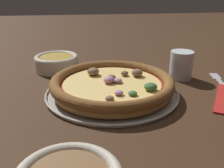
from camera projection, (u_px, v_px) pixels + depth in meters
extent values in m
plane|color=#3D2616|center=(112.00, 94.00, 0.62)|extent=(3.00, 3.00, 0.00)
cylinder|color=#B7B2A8|center=(112.00, 93.00, 0.62)|extent=(0.31, 0.31, 0.01)
torus|color=#B7B2A8|center=(112.00, 92.00, 0.62)|extent=(0.31, 0.31, 0.01)
cylinder|color=tan|center=(112.00, 88.00, 0.61)|extent=(0.27, 0.27, 0.02)
torus|color=brown|center=(112.00, 82.00, 0.61)|extent=(0.29, 0.29, 0.02)
cylinder|color=#A32D19|center=(112.00, 84.00, 0.61)|extent=(0.24, 0.24, 0.00)
cylinder|color=#EAC670|center=(112.00, 83.00, 0.61)|extent=(0.23, 0.23, 0.00)
ellipsoid|color=brown|center=(93.00, 71.00, 0.66)|extent=(0.03, 0.03, 0.02)
ellipsoid|color=brown|center=(137.00, 73.00, 0.65)|extent=(0.03, 0.03, 0.02)
ellipsoid|color=#C17FA3|center=(119.00, 93.00, 0.54)|extent=(0.03, 0.03, 0.01)
ellipsoid|color=brown|center=(125.00, 73.00, 0.65)|extent=(0.02, 0.02, 0.01)
ellipsoid|color=brown|center=(110.00, 78.00, 0.62)|extent=(0.03, 0.03, 0.02)
ellipsoid|color=#C17FA3|center=(118.00, 80.00, 0.61)|extent=(0.02, 0.02, 0.01)
ellipsoid|color=#3D6B38|center=(133.00, 93.00, 0.54)|extent=(0.02, 0.02, 0.01)
ellipsoid|color=#3D6B38|center=(151.00, 87.00, 0.57)|extent=(0.03, 0.03, 0.02)
ellipsoid|color=brown|center=(110.00, 98.00, 0.52)|extent=(0.02, 0.02, 0.01)
ellipsoid|color=#C17FA3|center=(109.00, 79.00, 0.61)|extent=(0.03, 0.03, 0.02)
cylinder|color=silver|center=(57.00, 64.00, 0.78)|extent=(0.13, 0.13, 0.04)
torus|color=silver|center=(56.00, 58.00, 0.78)|extent=(0.13, 0.13, 0.02)
cylinder|color=olive|center=(56.00, 57.00, 0.77)|extent=(0.10, 0.10, 0.00)
cylinder|color=silver|center=(181.00, 65.00, 0.71)|extent=(0.06, 0.06, 0.08)
cube|color=#B7B7BC|center=(215.00, 76.00, 0.73)|extent=(0.05, 0.03, 0.00)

